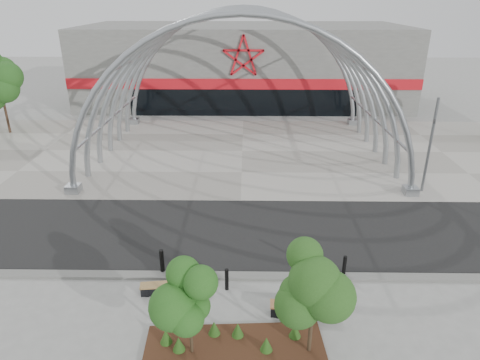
% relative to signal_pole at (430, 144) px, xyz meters
% --- Properties ---
extents(ground, '(140.00, 140.00, 0.00)m').
position_rel_signal_pole_xyz_m(ground, '(-10.88, -8.50, -2.97)').
color(ground, gray).
rests_on(ground, ground).
extents(road, '(140.00, 7.00, 0.02)m').
position_rel_signal_pole_xyz_m(road, '(-10.88, -5.00, -2.96)').
color(road, black).
rests_on(road, ground).
extents(forecourt, '(60.00, 17.00, 0.04)m').
position_rel_signal_pole_xyz_m(forecourt, '(-10.88, 7.00, -2.95)').
color(forecourt, gray).
rests_on(forecourt, ground).
extents(kerb, '(60.00, 0.50, 0.12)m').
position_rel_signal_pole_xyz_m(kerb, '(-10.88, -8.75, -2.91)').
color(kerb, slate).
rests_on(kerb, ground).
extents(arena_building, '(34.00, 15.24, 8.00)m').
position_rel_signal_pole_xyz_m(arena_building, '(-10.88, 24.95, 1.02)').
color(arena_building, slate).
rests_on(arena_building, ground).
extents(vault_canopy, '(20.80, 15.80, 20.36)m').
position_rel_signal_pole_xyz_m(vault_canopy, '(-10.88, 7.00, -2.95)').
color(vault_canopy, '#979CA0').
rests_on(vault_canopy, ground).
extents(planting_bed, '(6.05, 2.14, 0.63)m').
position_rel_signal_pole_xyz_m(planting_bed, '(-11.02, -12.52, -2.82)').
color(planting_bed, black).
rests_on(planting_bed, ground).
extents(signal_pole, '(0.30, 0.80, 5.68)m').
position_rel_signal_pole_xyz_m(signal_pole, '(0.00, 0.00, 0.00)').
color(signal_pole, slate).
rests_on(signal_pole, ground).
extents(street_tree_0, '(1.50, 1.50, 3.41)m').
position_rel_signal_pole_xyz_m(street_tree_0, '(-12.32, -12.93, -0.51)').
color(street_tree_0, '#2E2415').
rests_on(street_tree_0, ground).
extents(street_tree_1, '(1.63, 1.63, 3.86)m').
position_rel_signal_pole_xyz_m(street_tree_1, '(-8.49, -12.81, -0.19)').
color(street_tree_1, '#312617').
rests_on(street_tree_1, ground).
extents(bench_0, '(2.05, 0.67, 0.42)m').
position_rel_signal_pole_xyz_m(bench_0, '(-13.71, -9.79, -2.76)').
color(bench_0, black).
rests_on(bench_0, ground).
extents(bench_1, '(2.34, 0.63, 0.49)m').
position_rel_signal_pole_xyz_m(bench_1, '(-8.52, -11.02, -2.73)').
color(bench_1, black).
rests_on(bench_1, ground).
extents(bollard_0, '(0.18, 0.18, 1.14)m').
position_rel_signal_pole_xyz_m(bollard_0, '(-14.09, -8.51, -2.40)').
color(bollard_0, black).
rests_on(bollard_0, ground).
extents(bollard_1, '(0.15, 0.15, 0.92)m').
position_rel_signal_pole_xyz_m(bollard_1, '(-13.10, -10.79, -2.51)').
color(bollard_1, black).
rests_on(bollard_1, ground).
extents(bollard_2, '(0.15, 0.15, 0.95)m').
position_rel_signal_pole_xyz_m(bollard_2, '(-11.33, -9.55, -2.50)').
color(bollard_2, black).
rests_on(bollard_2, ground).
extents(bollard_3, '(0.17, 0.17, 1.05)m').
position_rel_signal_pole_xyz_m(bollard_3, '(-7.57, -7.99, -2.44)').
color(bollard_3, black).
rests_on(bollard_3, ground).
extents(bollard_4, '(0.15, 0.15, 0.95)m').
position_rel_signal_pole_xyz_m(bollard_4, '(-6.48, -8.58, -2.49)').
color(bollard_4, black).
rests_on(bollard_4, ground).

